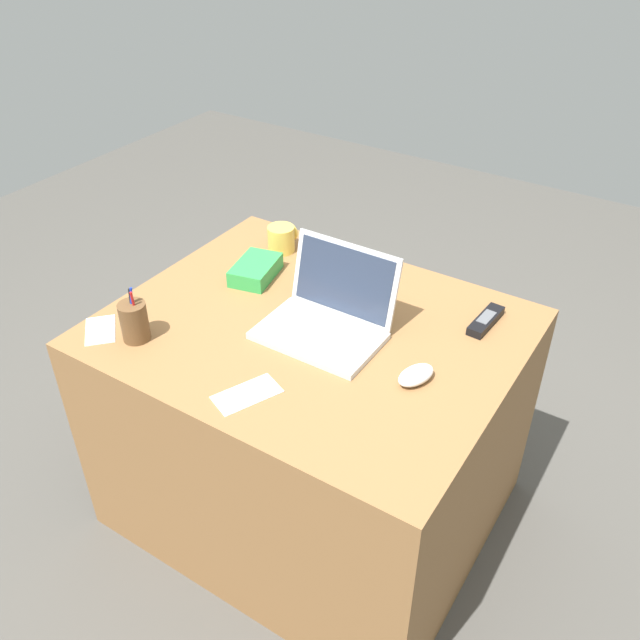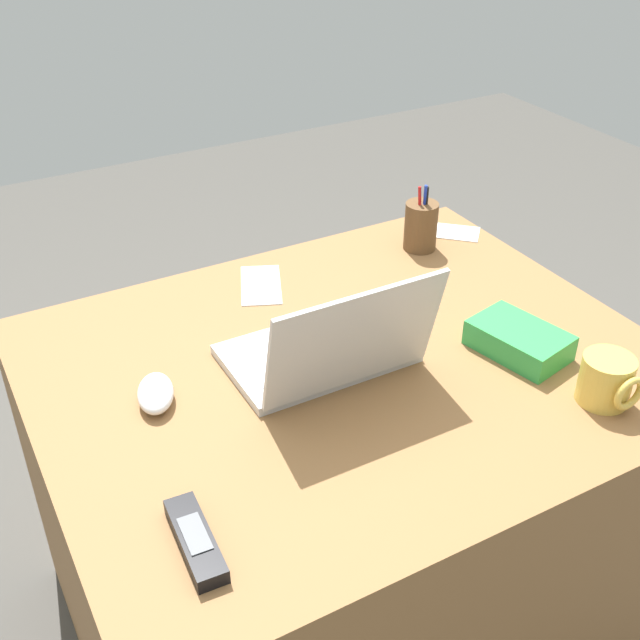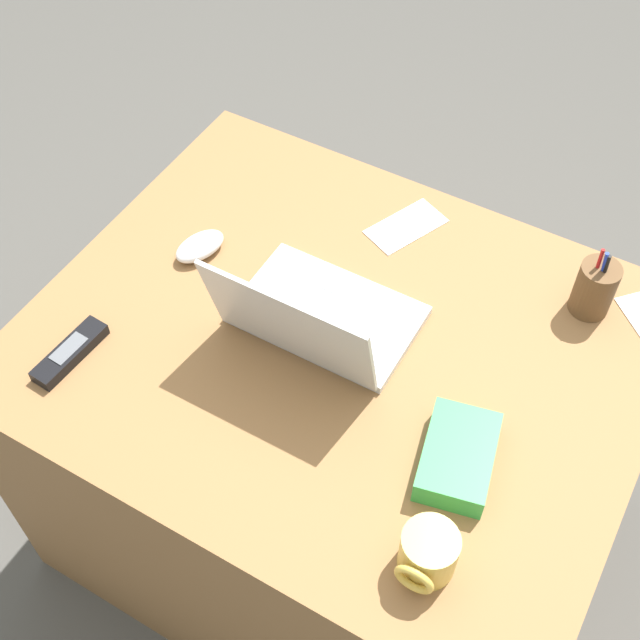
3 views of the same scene
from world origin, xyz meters
The scene contains 10 objects.
ground_plane centered at (0.00, 0.00, 0.00)m, with size 6.00×6.00×0.00m, color #4C4944.
desk centered at (0.00, 0.00, 0.37)m, with size 1.12×0.91×0.74m, color olive.
laptop centered at (0.05, 0.01, 0.78)m, with size 0.33×0.27×0.22m.
computer_mouse centered at (0.35, -0.05, 0.76)m, with size 0.06×0.11×0.04m, color white.
coffee_mug_white centered at (-0.32, 0.31, 0.78)m, with size 0.09×0.10×0.09m.
cordless_phone centered at (0.40, 0.27, 0.75)m, with size 0.05×0.16×0.03m.
pen_holder centered at (-0.37, -0.30, 0.79)m, with size 0.07×0.07×0.16m.
snack_bag centered at (-0.29, 0.13, 0.76)m, with size 0.11×0.17×0.05m, color green.
paper_note_near_laptop centered at (-0.48, -0.33, 0.74)m, with size 0.13×0.08×0.00m, color white.
paper_note_left centered at (0.02, -0.32, 0.74)m, with size 0.08×0.16×0.00m, color white.
Camera 1 is at (0.85, -1.27, 1.84)m, focal length 37.94 mm.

